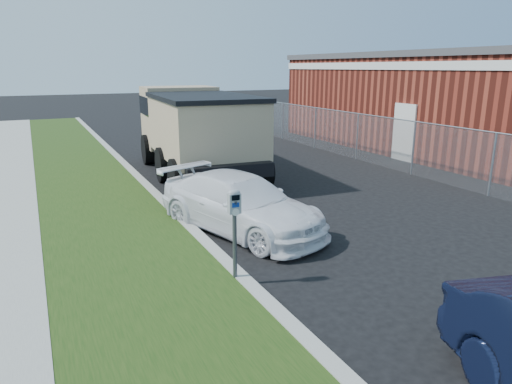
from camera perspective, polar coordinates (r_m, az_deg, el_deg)
name	(u,v)px	position (r m, az deg, el deg)	size (l,w,h in m)	color
ground	(336,241)	(9.83, 10.00, -6.07)	(120.00, 120.00, 0.00)	black
streetside	(44,250)	(9.96, -24.99, -6.61)	(6.12, 50.00, 0.15)	gray
chainlink_fence	(358,127)	(18.51, 12.60, 7.88)	(0.06, 30.06, 30.00)	slate
brick_building	(449,99)	(23.30, 22.99, 10.65)	(9.20, 14.20, 4.17)	maroon
parking_meter	(234,215)	(7.39, -2.72, -2.84)	(0.22, 0.15, 1.52)	#3F4247
white_wagon	(239,203)	(10.18, -2.20, -1.36)	(1.75, 4.31, 1.25)	white
dump_truck	(194,127)	(15.79, -7.72, 8.12)	(3.35, 7.44, 2.84)	black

